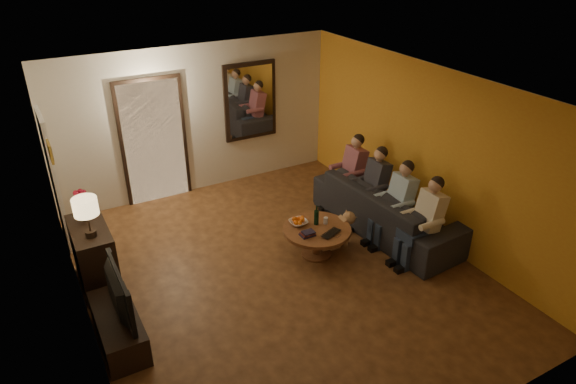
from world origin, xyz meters
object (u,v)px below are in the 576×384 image
tv (112,294)px  wine_bottle (316,215)px  coffee_table (317,241)px  person_a (425,224)px  person_b (397,206)px  tv_stand (118,327)px  person_c (372,189)px  dog (336,230)px  laptop (334,235)px  dresser (94,256)px  sofa (388,208)px  person_d (350,175)px  table_lamp (88,217)px  bowl (298,222)px

tv → wine_bottle: size_ratio=3.23×
tv → coffee_table: bearing=-82.4°
person_a → person_b: size_ratio=1.00×
tv_stand → person_c: bearing=10.2°
dog → coffee_table: (-0.36, -0.04, -0.06)m
dog → person_a: bearing=-40.7°
person_b → laptop: (-1.15, -0.04, -0.14)m
dresser → sofa: 4.35m
tv → person_d: 4.39m
dresser → sofa: bearing=-10.4°
person_c → coffee_table: 1.36m
sofa → person_b: (-0.10, -0.30, 0.22)m
tv_stand → laptop: laptop is taller
dresser → coffee_table: (2.93, -0.85, -0.21)m
table_lamp → tv_stand: (0.00, -1.02, -0.95)m
table_lamp → tv: (0.00, -1.02, -0.47)m
tv_stand → bowl: 2.83m
table_lamp → person_d: bearing=4.6°
dresser → bowl: (2.75, -0.63, 0.05)m
person_d → dog: bearing=-134.3°
tv_stand → dog: dog is taller
tv_stand → tv: 0.48m
tv → dog: 3.34m
bowl → tv_stand: bearing=-167.5°
person_b → coffee_table: (-1.25, 0.24, -0.38)m
sofa → dog: (-1.00, -0.02, -0.10)m
bowl → sofa: bearing=-6.0°
coffee_table → wine_bottle: bearing=63.4°
person_d → coffee_table: (-1.25, -0.96, -0.38)m
person_b → dog: (-0.90, 0.28, -0.32)m
laptop → tv: bearing=161.7°
coffee_table → laptop: 0.38m
person_a → laptop: (-1.15, 0.56, -0.14)m
table_lamp → tv_stand: table_lamp is taller
dresser → person_a: bearing=-22.0°
sofa → bowl: size_ratio=10.07×
bowl → wine_bottle: size_ratio=0.84×
table_lamp → wine_bottle: table_lamp is taller
coffee_table → person_a: bearing=-33.8°
person_c → dresser: bearing=173.3°
table_lamp → person_c: bearing=-3.7°
sofa → person_c: 0.38m
dog → coffee_table: size_ratio=0.57×
tv_stand → laptop: (3.03, 0.11, 0.27)m
person_b → person_d: same height
tv_stand → sofa: (4.28, 0.45, 0.19)m
sofa → laptop: sofa is taller
dresser → bowl: 2.82m
tv → wine_bottle: tv is taller
tv → person_c: 4.25m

